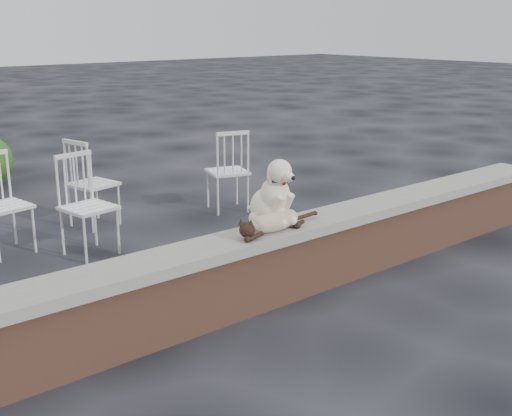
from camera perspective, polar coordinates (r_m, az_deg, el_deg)
ground at (r=5.36m, az=5.07°, el=-6.83°), size 60.00×60.00×0.00m
brick_wall at (r=5.27m, az=5.13°, el=-4.32°), size 6.00×0.30×0.50m
capstone at (r=5.18m, az=5.21°, el=-1.31°), size 6.20×0.40×0.08m
dog at (r=4.91m, az=1.17°, el=1.55°), size 0.37×0.48×0.54m
cat at (r=4.80m, az=1.60°, el=-1.09°), size 1.01×0.27×0.17m
chair_a at (r=6.09m, az=-14.60°, el=0.19°), size 0.64×0.64×0.94m
chair_b at (r=6.37m, az=-21.46°, el=0.27°), size 0.64×0.64×0.94m
chair_e at (r=6.98m, az=-14.23°, el=2.21°), size 0.68×0.68×0.94m
chair_c at (r=7.35m, az=-2.55°, el=3.38°), size 0.70×0.70×0.94m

